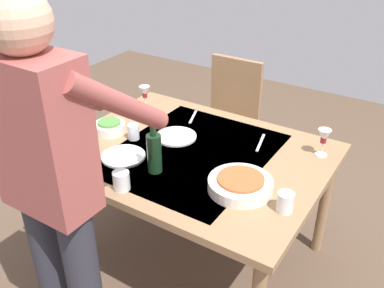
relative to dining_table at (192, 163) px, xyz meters
name	(u,v)px	position (x,y,z in m)	size (l,w,h in m)	color
ground_plane	(192,255)	(0.00, 0.00, -0.67)	(6.00, 6.00, 0.00)	brown
dining_table	(192,163)	(0.00, 0.00, 0.00)	(1.39, 1.08, 0.74)	#93704C
chair_near	(229,113)	(0.26, -0.92, -0.14)	(0.40, 0.40, 0.91)	brown
person_server	(54,184)	(0.11, 0.80, 0.30)	(0.42, 0.61, 1.69)	#2D2D38
wine_bottle	(154,152)	(0.06, 0.25, 0.18)	(0.07, 0.07, 0.30)	black
wine_glass_left	(145,93)	(0.55, -0.31, 0.17)	(0.07, 0.07, 0.15)	white
wine_glass_right	(324,138)	(-0.59, -0.34, 0.17)	(0.07, 0.07, 0.15)	white
water_cup_near_left	(121,181)	(0.10, 0.45, 0.12)	(0.08, 0.08, 0.09)	silver
water_cup_near_right	(285,202)	(-0.60, 0.20, 0.12)	(0.07, 0.07, 0.09)	silver
water_cup_far_left	(133,132)	(0.36, 0.05, 0.11)	(0.06, 0.06, 0.09)	silver
serving_bowl_pasta	(240,184)	(-0.37, 0.17, 0.10)	(0.30, 0.30, 0.07)	white
side_bowl_salad	(110,127)	(0.52, 0.06, 0.10)	(0.18, 0.18, 0.07)	white
dinner_plate_near	(123,156)	(0.27, 0.23, 0.08)	(0.23, 0.23, 0.01)	white
dinner_plate_far	(176,136)	(0.16, -0.09, 0.08)	(0.23, 0.23, 0.01)	white
table_knife	(260,143)	(-0.27, -0.29, 0.07)	(0.01, 0.20, 0.01)	silver
table_fork	(193,117)	(0.22, -0.36, 0.07)	(0.01, 0.18, 0.01)	silver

